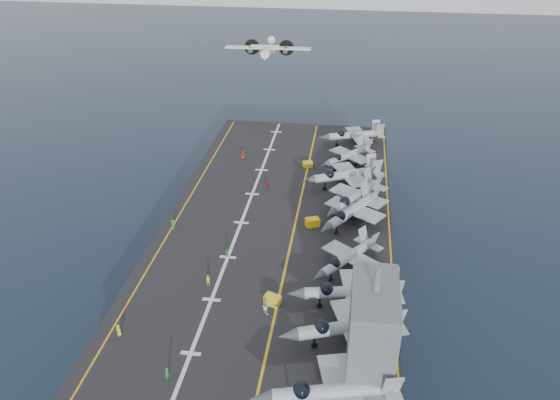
# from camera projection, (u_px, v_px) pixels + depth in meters

# --- Properties ---
(ground) EXTENTS (500.00, 500.00, 0.00)m
(ground) POSITION_uv_depth(u_px,v_px,m) (277.00, 276.00, 95.62)
(ground) COLOR #142135
(ground) RESTS_ON ground
(hull) EXTENTS (36.00, 90.00, 10.00)m
(hull) POSITION_uv_depth(u_px,v_px,m) (277.00, 252.00, 93.15)
(hull) COLOR #56595E
(hull) RESTS_ON ground
(flight_deck) EXTENTS (38.00, 92.00, 0.40)m
(flight_deck) POSITION_uv_depth(u_px,v_px,m) (277.00, 226.00, 90.59)
(flight_deck) COLOR black
(flight_deck) RESTS_ON hull
(foul_line) EXTENTS (0.35, 90.00, 0.02)m
(foul_line) POSITION_uv_depth(u_px,v_px,m) (295.00, 227.00, 90.12)
(foul_line) COLOR gold
(foul_line) RESTS_ON flight_deck
(landing_centerline) EXTENTS (0.50, 90.00, 0.02)m
(landing_centerline) POSITION_uv_depth(u_px,v_px,m) (241.00, 223.00, 91.22)
(landing_centerline) COLOR silver
(landing_centerline) RESTS_ON flight_deck
(deck_edge_port) EXTENTS (0.25, 90.00, 0.02)m
(deck_edge_port) POSITION_uv_depth(u_px,v_px,m) (178.00, 218.00, 92.56)
(deck_edge_port) COLOR gold
(deck_edge_port) RESTS_ON flight_deck
(deck_edge_stbd) EXTENTS (0.25, 90.00, 0.02)m
(deck_edge_stbd) POSITION_uv_depth(u_px,v_px,m) (390.00, 234.00, 88.22)
(deck_edge_stbd) COLOR gold
(deck_edge_stbd) RESTS_ON flight_deck
(island_superstructure) EXTENTS (5.00, 10.00, 15.00)m
(island_superstructure) POSITION_uv_depth(u_px,v_px,m) (373.00, 323.00, 59.12)
(island_superstructure) COLOR #56595E
(island_superstructure) RESTS_ON flight_deck
(fighter_jet_0) EXTENTS (18.06, 14.26, 5.52)m
(fighter_jet_0) POSITION_uv_depth(u_px,v_px,m) (335.00, 390.00, 57.09)
(fighter_jet_0) COLOR gray
(fighter_jet_0) RESTS_ON flight_deck
(fighter_jet_1) EXTENTS (17.95, 14.84, 5.35)m
(fighter_jet_1) POSITION_uv_depth(u_px,v_px,m) (349.00, 326.00, 65.73)
(fighter_jet_1) COLOR #9EA5AF
(fighter_jet_1) RESTS_ON flight_deck
(fighter_jet_2) EXTENTS (16.63, 12.63, 5.22)m
(fighter_jet_2) POSITION_uv_depth(u_px,v_px,m) (352.00, 291.00, 71.53)
(fighter_jet_2) COLOR #8D959D
(fighter_jet_2) RESTS_ON flight_deck
(fighter_jet_3) EXTENTS (14.95, 15.82, 4.58)m
(fighter_jet_3) POSITION_uv_depth(u_px,v_px,m) (348.00, 257.00, 78.79)
(fighter_jet_3) COLOR #A0AAB1
(fighter_jet_3) RESTS_ON flight_deck
(fighter_jet_4) EXTENTS (16.61, 18.13, 5.24)m
(fighter_jet_4) POSITION_uv_depth(u_px,v_px,m) (352.00, 210.00, 89.71)
(fighter_jet_4) COLOR #9BA2AB
(fighter_jet_4) RESTS_ON flight_deck
(fighter_jet_5) EXTENTS (16.74, 18.33, 5.30)m
(fighter_jet_5) POSITION_uv_depth(u_px,v_px,m) (356.00, 196.00, 93.70)
(fighter_jet_5) COLOR #9DA7AE
(fighter_jet_5) RESTS_ON flight_deck
(fighter_jet_6) EXTENTS (18.25, 15.85, 5.33)m
(fighter_jet_6) POSITION_uv_depth(u_px,v_px,m) (347.00, 174.00, 101.09)
(fighter_jet_6) COLOR #8B939A
(fighter_jet_6) RESTS_ON flight_deck
(fighter_jet_7) EXTENTS (15.62, 16.08, 4.68)m
(fighter_jet_7) POSITION_uv_depth(u_px,v_px,m) (348.00, 155.00, 109.06)
(fighter_jet_7) COLOR gray
(fighter_jet_7) RESTS_ON flight_deck
(fighter_jet_8) EXTENTS (16.41, 13.45, 4.91)m
(fighter_jet_8) POSITION_uv_depth(u_px,v_px,m) (355.00, 134.00, 118.10)
(fighter_jet_8) COLOR gray
(fighter_jet_8) RESTS_ON flight_deck
(tow_cart_a) EXTENTS (2.49, 2.06, 1.28)m
(tow_cart_a) POSITION_uv_depth(u_px,v_px,m) (272.00, 300.00, 73.01)
(tow_cart_a) COLOR yellow
(tow_cart_a) RESTS_ON flight_deck
(tow_cart_b) EXTENTS (2.61, 2.18, 1.34)m
(tow_cart_b) POSITION_uv_depth(u_px,v_px,m) (313.00, 222.00, 90.10)
(tow_cart_b) COLOR yellow
(tow_cart_b) RESTS_ON flight_deck
(tow_cart_c) EXTENTS (2.16, 1.75, 1.12)m
(tow_cart_c) POSITION_uv_depth(u_px,v_px,m) (308.00, 164.00, 109.51)
(tow_cart_c) COLOR gold
(tow_cart_c) RESTS_ON flight_deck
(crew_0) EXTENTS (1.16, 1.02, 1.63)m
(crew_0) POSITION_uv_depth(u_px,v_px,m) (119.00, 330.00, 67.71)
(crew_0) COLOR yellow
(crew_0) RESTS_ON flight_deck
(crew_1) EXTENTS (1.11, 0.81, 1.72)m
(crew_1) POSITION_uv_depth(u_px,v_px,m) (208.00, 280.00, 76.31)
(crew_1) COLOR yellow
(crew_1) RESTS_ON flight_deck
(crew_2) EXTENTS (1.14, 1.10, 1.59)m
(crew_2) POSITION_uv_depth(u_px,v_px,m) (227.00, 252.00, 82.40)
(crew_2) COLOR #2B8737
(crew_2) RESTS_ON flight_deck
(crew_3) EXTENTS (1.24, 1.25, 1.76)m
(crew_3) POSITION_uv_depth(u_px,v_px,m) (173.00, 225.00, 89.01)
(crew_3) COLOR #268C33
(crew_3) RESTS_ON flight_deck
(crew_4) EXTENTS (1.09, 1.26, 1.77)m
(crew_4) POSITION_uv_depth(u_px,v_px,m) (267.00, 185.00, 100.88)
(crew_4) COLOR #AB1B1A
(crew_4) RESTS_ON flight_deck
(crew_5) EXTENTS (1.16, 0.89, 1.74)m
(crew_5) POSITION_uv_depth(u_px,v_px,m) (243.00, 155.00, 112.58)
(crew_5) COLOR #B21919
(crew_5) RESTS_ON flight_deck
(crew_6) EXTENTS (1.07, 1.27, 1.79)m
(crew_6) POSITION_uv_depth(u_px,v_px,m) (167.00, 374.00, 61.48)
(crew_6) COLOR #1C8424
(crew_6) RESTS_ON flight_deck
(crew_7) EXTENTS (1.45, 1.30, 2.02)m
(crew_7) POSITION_uv_depth(u_px,v_px,m) (266.00, 307.00, 71.14)
(crew_7) COLOR silver
(crew_7) RESTS_ON flight_deck
(transport_plane) EXTENTS (21.90, 15.47, 5.02)m
(transport_plane) POSITION_uv_depth(u_px,v_px,m) (268.00, 53.00, 135.04)
(transport_plane) COLOR silver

